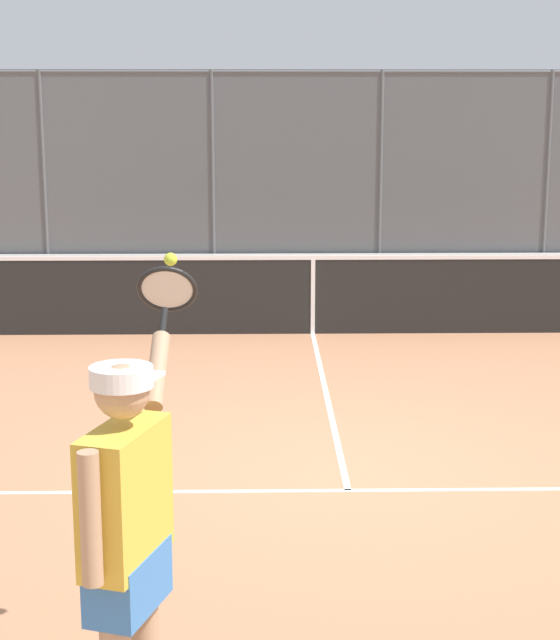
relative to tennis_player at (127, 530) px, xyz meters
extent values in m
plane|color=#B27551|center=(-1.19, -3.46, -1.04)|extent=(60.00, 60.00, 0.00)
cube|color=white|center=(-1.19, -3.04, -1.03)|extent=(6.23, 0.05, 0.01)
cube|color=white|center=(-1.19, -5.62, -1.03)|extent=(0.05, 5.15, 0.01)
cylinder|color=#565B60|center=(-5.56, -13.96, 0.61)|extent=(0.07, 0.07, 3.30)
cylinder|color=#565B60|center=(-2.64, -13.96, 0.61)|extent=(0.07, 0.07, 3.30)
cylinder|color=#565B60|center=(0.27, -13.96, 0.61)|extent=(0.07, 0.07, 3.30)
cylinder|color=#565B60|center=(3.19, -13.96, 0.61)|extent=(0.07, 0.07, 3.30)
cylinder|color=#565B60|center=(-1.19, -13.96, 2.22)|extent=(14.58, 0.05, 0.05)
cube|color=#565B60|center=(-1.19, -13.96, 0.61)|extent=(14.58, 0.02, 3.30)
cube|color=#235B2D|center=(-1.19, -14.61, 0.38)|extent=(17.58, 0.90, 2.84)
cube|color=#ADADA8|center=(-1.19, -13.78, -0.96)|extent=(15.58, 0.18, 0.15)
cube|color=black|center=(-1.19, -8.19, -0.58)|extent=(10.16, 0.02, 0.91)
cube|color=white|center=(-1.19, -8.19, -0.10)|extent=(10.16, 0.04, 0.05)
cube|color=white|center=(-1.19, -8.19, -0.58)|extent=(0.05, 0.04, 0.91)
cylinder|color=tan|center=(-0.04, -0.11, -0.54)|extent=(0.13, 0.13, 0.81)
cube|color=#3D7AC6|center=(0.00, 0.02, -0.22)|extent=(0.34, 0.47, 0.26)
cube|color=gold|center=(0.00, 0.02, 0.16)|extent=(0.36, 0.54, 0.59)
cylinder|color=tan|center=(0.10, 0.31, 0.18)|extent=(0.08, 0.08, 0.54)
cylinder|color=tan|center=(-0.10, -0.44, 0.56)|extent=(0.09, 0.40, 0.30)
sphere|color=tan|center=(0.00, 0.02, 0.60)|extent=(0.22, 0.22, 0.22)
cylinder|color=white|center=(0.00, 0.02, 0.66)|extent=(0.33, 0.33, 0.08)
cube|color=white|center=(-0.04, -0.10, 0.63)|extent=(0.24, 0.25, 0.02)
cylinder|color=black|center=(-0.10, -0.69, 0.73)|extent=(0.04, 0.17, 0.13)
torus|color=black|center=(-0.11, -0.88, 0.85)|extent=(0.30, 0.19, 0.26)
cylinder|color=silver|center=(-0.11, -0.88, 0.85)|extent=(0.25, 0.15, 0.21)
sphere|color=#CCDB33|center=(-0.11, -1.05, 0.97)|extent=(0.07, 0.07, 0.07)
camera|label=1|loc=(-0.56, 4.00, 1.75)|focal=57.76mm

